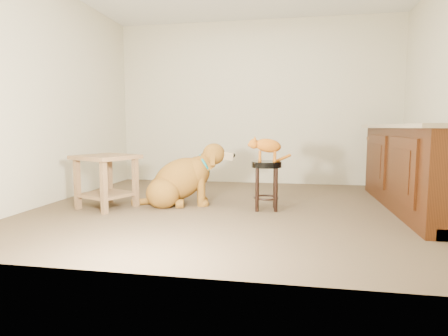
% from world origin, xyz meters
% --- Properties ---
extents(floor, '(4.50, 4.00, 0.01)m').
position_xyz_m(floor, '(0.00, 0.00, 0.00)').
color(floor, brown).
rests_on(floor, ground).
extents(room_shell, '(4.54, 4.04, 2.62)m').
position_xyz_m(room_shell, '(0.00, 0.00, 1.68)').
color(room_shell, beige).
rests_on(room_shell, ground).
extents(cabinet_run, '(0.70, 2.56, 0.94)m').
position_xyz_m(cabinet_run, '(1.94, 0.30, 0.44)').
color(cabinet_run, '#3C1C0A').
rests_on(cabinet_run, ground).
extents(padded_stool, '(0.33, 0.33, 0.54)m').
position_xyz_m(padded_stool, '(0.32, -0.02, 0.38)').
color(padded_stool, black).
rests_on(padded_stool, ground).
extents(wood_stool, '(0.43, 0.43, 0.77)m').
position_xyz_m(wood_stool, '(1.85, 1.31, 0.40)').
color(wood_stool, brown).
rests_on(wood_stool, ground).
extents(side_table, '(0.76, 0.76, 0.60)m').
position_xyz_m(side_table, '(-1.46, -0.25, 0.39)').
color(side_table, brown).
rests_on(side_table, ground).
extents(golden_retriever, '(1.19, 0.69, 0.77)m').
position_xyz_m(golden_retriever, '(-0.69, 0.06, 0.29)').
color(golden_retriever, brown).
rests_on(golden_retriever, ground).
extents(tabby_kitten, '(0.48, 0.21, 0.30)m').
position_xyz_m(tabby_kitten, '(0.30, -0.02, 0.70)').
color(tabby_kitten, '#9E4F0F').
rests_on(tabby_kitten, padded_stool).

